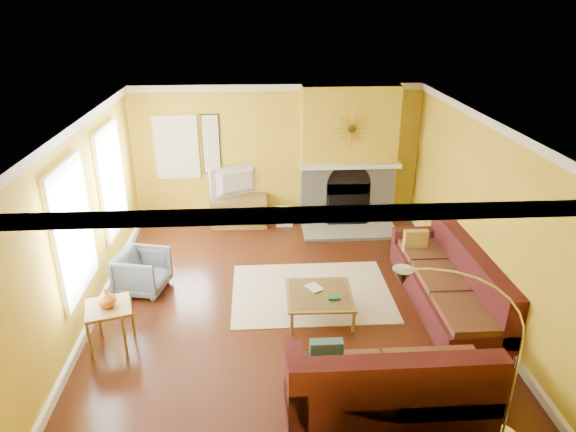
{
  "coord_description": "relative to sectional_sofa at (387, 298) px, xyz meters",
  "views": [
    {
      "loc": [
        -0.39,
        -6.55,
        4.17
      ],
      "look_at": [
        0.05,
        0.4,
        1.18
      ],
      "focal_mm": 32.0,
      "sensor_mm": 36.0,
      "label": 1
    }
  ],
  "objects": [
    {
      "name": "window_left_far",
      "position": [
        -4.02,
        0.17,
        1.05
      ],
      "size": [
        0.06,
        1.22,
        1.72
      ],
      "primitive_type": "cube",
      "color": "white",
      "rests_on": "wall_left"
    },
    {
      "name": "arc_lamp",
      "position": [
        0.17,
        -2.01,
        0.56
      ],
      "size": [
        1.3,
        0.36,
        2.03
      ],
      "primitive_type": null,
      "color": "silver",
      "rests_on": "floor"
    },
    {
      "name": "wall_back",
      "position": [
        -1.3,
        3.78,
        0.9
      ],
      "size": [
        5.5,
        0.02,
        2.7
      ],
      "primitive_type": "cube",
      "color": "gold",
      "rests_on": "ground"
    },
    {
      "name": "subwoofer",
      "position": [
        -1.19,
        3.56,
        -0.29
      ],
      "size": [
        0.33,
        0.33,
        0.33
      ],
      "primitive_type": "cube",
      "color": "white",
      "rests_on": "floor"
    },
    {
      "name": "floor",
      "position": [
        -1.3,
        0.77,
        -0.46
      ],
      "size": [
        5.5,
        6.0,
        0.02
      ],
      "primitive_type": "cube",
      "color": "#512211",
      "rests_on": "ground"
    },
    {
      "name": "wall_front",
      "position": [
        -1.3,
        -2.24,
        0.9
      ],
      "size": [
        5.5,
        0.02,
        2.7
      ],
      "primitive_type": "cube",
      "color": "gold",
      "rests_on": "ground"
    },
    {
      "name": "sunburst",
      "position": [
        0.05,
        3.34,
        1.5
      ],
      "size": [
        0.7,
        0.04,
        0.7
      ],
      "primitive_type": null,
      "color": "olive",
      "rests_on": "fireplace"
    },
    {
      "name": "wall_art",
      "position": [
        -2.55,
        3.74,
        1.15
      ],
      "size": [
        0.34,
        0.04,
        1.14
      ],
      "primitive_type": "cube",
      "color": "white",
      "rests_on": "wall_back"
    },
    {
      "name": "media_console",
      "position": [
        -2.08,
        3.54,
        -0.15
      ],
      "size": [
        1.08,
        0.49,
        0.6
      ],
      "primitive_type": "cube",
      "color": "olive",
      "rests_on": "floor"
    },
    {
      "name": "sectional_sofa",
      "position": [
        0.0,
        0.0,
        0.0
      ],
      "size": [
        2.89,
        3.85,
        0.9
      ],
      "primitive_type": null,
      "color": "#48171B",
      "rests_on": "floor"
    },
    {
      "name": "wall_right",
      "position": [
        1.46,
        0.77,
        0.9
      ],
      "size": [
        0.02,
        6.0,
        2.7
      ],
      "primitive_type": "cube",
      "color": "gold",
      "rests_on": "ground"
    },
    {
      "name": "book",
      "position": [
        -1.01,
        0.41,
        -0.07
      ],
      "size": [
        0.28,
        0.3,
        0.02
      ],
      "primitive_type": "imported",
      "rotation": [
        0.0,
        0.0,
        0.52
      ],
      "color": "white",
      "rests_on": "coffee_table"
    },
    {
      "name": "vase",
      "position": [
        -3.61,
        -0.19,
        0.27
      ],
      "size": [
        0.28,
        0.28,
        0.24
      ],
      "primitive_type": "imported",
      "rotation": [
        0.0,
        0.0,
        0.22
      ],
      "color": "#C45E1F",
      "rests_on": "side_table"
    },
    {
      "name": "ceiling",
      "position": [
        -1.3,
        0.77,
        2.26
      ],
      "size": [
        5.5,
        6.0,
        0.02
      ],
      "primitive_type": "cube",
      "color": "white",
      "rests_on": "ground"
    },
    {
      "name": "window_back",
      "position": [
        -3.2,
        3.73,
        1.1
      ],
      "size": [
        0.82,
        0.06,
        1.22
      ],
      "primitive_type": "cube",
      "color": "white",
      "rests_on": "wall_back"
    },
    {
      "name": "coffee_table",
      "position": [
        -0.87,
        0.32,
        -0.27
      ],
      "size": [
        0.94,
        0.94,
        0.36
      ],
      "primitive_type": null,
      "rotation": [
        0.0,
        0.0,
        -0.02
      ],
      "color": "white",
      "rests_on": "floor"
    },
    {
      "name": "baseboard",
      "position": [
        -1.3,
        0.77,
        -0.39
      ],
      "size": [
        5.5,
        6.0,
        0.12
      ],
      "primitive_type": null,
      "color": "white",
      "rests_on": "floor"
    },
    {
      "name": "wall_left",
      "position": [
        -4.06,
        0.77,
        0.9
      ],
      "size": [
        0.02,
        6.0,
        2.7
      ],
      "primitive_type": "cube",
      "color": "gold",
      "rests_on": "ground"
    },
    {
      "name": "crown_molding",
      "position": [
        -1.3,
        0.77,
        2.19
      ],
      "size": [
        5.5,
        6.0,
        0.12
      ],
      "primitive_type": null,
      "color": "white",
      "rests_on": "ceiling"
    },
    {
      "name": "window_left_near",
      "position": [
        -4.02,
        2.07,
        1.05
      ],
      "size": [
        0.06,
        1.22,
        1.72
      ],
      "primitive_type": "cube",
      "color": "white",
      "rests_on": "wall_left"
    },
    {
      "name": "mantel",
      "position": [
        0.05,
        3.33,
        0.8
      ],
      "size": [
        1.92,
        0.22,
        0.08
      ],
      "primitive_type": "cube",
      "color": "white",
      "rests_on": "fireplace"
    },
    {
      "name": "rug",
      "position": [
        -0.92,
        0.93,
        -0.44
      ],
      "size": [
        2.4,
        1.8,
        0.02
      ],
      "primitive_type": "cube",
      "color": "beige",
      "rests_on": "floor"
    },
    {
      "name": "armchair",
      "position": [
        -3.47,
        1.17,
        -0.13
      ],
      "size": [
        0.85,
        0.84,
        0.65
      ],
      "primitive_type": "imported",
      "rotation": [
        0.0,
        0.0,
        1.34
      ],
      "color": "slate",
      "rests_on": "floor"
    },
    {
      "name": "fireplace",
      "position": [
        0.05,
        3.57,
        0.9
      ],
      "size": [
        1.8,
        0.4,
        2.7
      ],
      "primitive_type": null,
      "color": "#9C9993",
      "rests_on": "floor"
    },
    {
      "name": "side_table",
      "position": [
        -3.61,
        -0.19,
        -0.15
      ],
      "size": [
        0.68,
        0.68,
        0.6
      ],
      "primitive_type": null,
      "rotation": [
        0.0,
        0.0,
        0.28
      ],
      "color": "olive",
      "rests_on": "floor"
    },
    {
      "name": "hearth",
      "position": [
        0.05,
        3.02,
        -0.42
      ],
      "size": [
        1.8,
        0.7,
        0.06
      ],
      "primitive_type": "cube",
      "color": "#9C9993",
      "rests_on": "floor"
    },
    {
      "name": "tv",
      "position": [
        -2.08,
        3.54,
        0.45
      ],
      "size": [
        1.0,
        0.57,
        0.6
      ],
      "primitive_type": "imported",
      "rotation": [
        0.0,
        0.0,
        3.58
      ],
      "color": "black",
      "rests_on": "media_console"
    }
  ]
}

